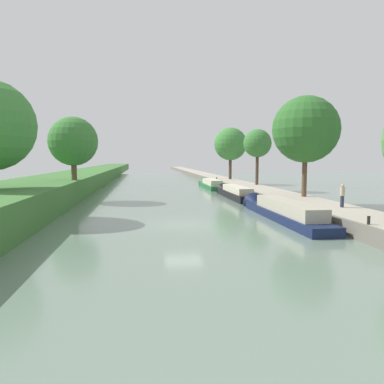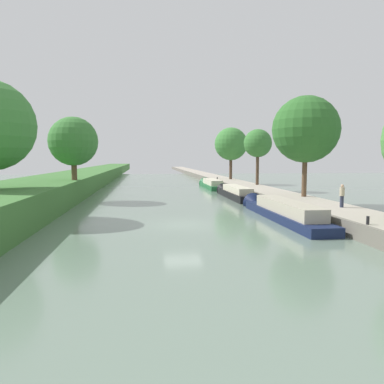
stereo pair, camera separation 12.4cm
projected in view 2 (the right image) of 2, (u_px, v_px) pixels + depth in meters
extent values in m
plane|color=slate|center=(183.00, 224.00, 24.24)|extent=(160.00, 160.00, 0.00)
cube|color=#A89E8E|center=(338.00, 215.00, 25.58)|extent=(4.07, 260.00, 0.88)
cube|color=#6B665B|center=(308.00, 215.00, 25.30)|extent=(0.25, 260.00, 0.93)
cube|color=#141E42|center=(284.00, 216.00, 26.00)|extent=(1.95, 12.83, 0.60)
cube|color=#B2A893|center=(288.00, 207.00, 25.30)|extent=(1.60, 8.98, 0.82)
cone|color=#141E42|center=(255.00, 204.00, 32.91)|extent=(1.85, 1.17, 1.85)
cube|color=black|center=(236.00, 195.00, 40.21)|extent=(1.83, 10.84, 0.70)
cube|color=beige|center=(237.00, 189.00, 39.61)|extent=(1.50, 7.59, 0.66)
cone|color=black|center=(224.00, 190.00, 46.10)|extent=(1.74, 1.10, 1.74)
cube|color=#1E6033|center=(212.00, 186.00, 53.61)|extent=(1.99, 10.45, 0.60)
cube|color=beige|center=(212.00, 182.00, 53.03)|extent=(1.63, 7.32, 0.73)
cone|color=#1E6033|center=(205.00, 183.00, 59.36)|extent=(1.89, 1.19, 1.89)
cylinder|color=brown|center=(304.00, 172.00, 33.23)|extent=(0.44, 0.44, 4.45)
sphere|color=#2D6628|center=(306.00, 129.00, 32.88)|extent=(6.01, 6.01, 6.01)
cylinder|color=#4C3828|center=(257.00, 168.00, 48.29)|extent=(0.41, 0.41, 4.48)
sphere|color=#387533|center=(258.00, 143.00, 47.99)|extent=(3.70, 3.70, 3.70)
cylinder|color=#4C3828|center=(231.00, 166.00, 61.45)|extent=(0.49, 0.49, 4.41)
sphere|color=#3D7F38|center=(231.00, 144.00, 61.11)|extent=(5.48, 5.48, 5.48)
cylinder|color=brown|center=(74.00, 167.00, 36.59)|extent=(0.54, 0.54, 2.53)
sphere|color=#387533|center=(73.00, 141.00, 36.35)|extent=(4.87, 4.87, 4.87)
cylinder|color=#282D42|center=(342.00, 202.00, 26.02)|extent=(0.26, 0.26, 0.82)
cylinder|color=tan|center=(342.00, 192.00, 25.96)|extent=(0.34, 0.34, 0.62)
sphere|color=tan|center=(342.00, 186.00, 25.92)|extent=(0.22, 0.22, 0.22)
cylinder|color=black|center=(368.00, 220.00, 19.23)|extent=(0.16, 0.16, 0.45)
cylinder|color=black|center=(217.00, 179.00, 59.39)|extent=(0.16, 0.16, 0.45)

